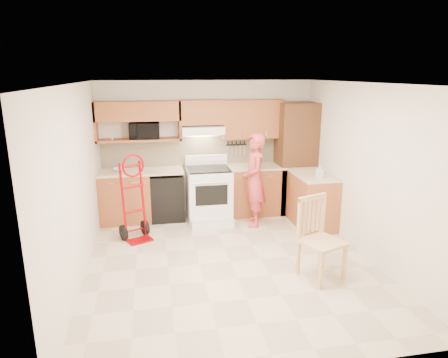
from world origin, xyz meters
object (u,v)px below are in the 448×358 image
object	(u,v)px
microwave	(145,130)
dining_chair	(322,239)
hand_truck	(135,202)
person	(254,180)
range	(209,190)

from	to	relation	value
microwave	dining_chair	size ratio (longest dim) A/B	0.49
hand_truck	dining_chair	size ratio (longest dim) A/B	1.18
microwave	person	distance (m)	2.14
person	hand_truck	size ratio (longest dim) A/B	1.29
microwave	dining_chair	world-z (taller)	microwave
person	hand_truck	xyz separation A→B (m)	(-2.03, -0.30, -0.18)
microwave	dining_chair	distance (m)	3.70
person	microwave	bearing A→B (deg)	-108.17
range	hand_truck	distance (m)	1.44
range	hand_truck	size ratio (longest dim) A/B	0.90
microwave	hand_truck	bearing A→B (deg)	-97.84
microwave	hand_truck	xyz separation A→B (m)	(-0.19, -1.03, -1.00)
microwave	person	xyz separation A→B (m)	(1.84, -0.74, -0.81)
person	dining_chair	size ratio (longest dim) A/B	1.52
hand_truck	dining_chair	world-z (taller)	hand_truck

